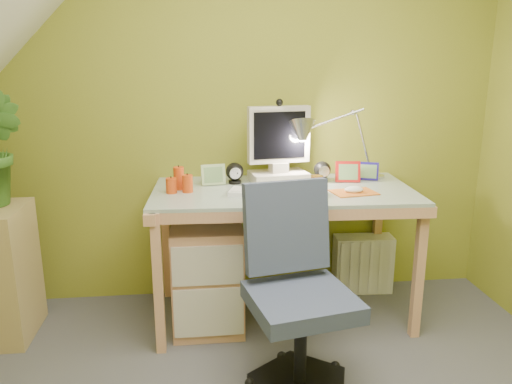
{
  "coord_description": "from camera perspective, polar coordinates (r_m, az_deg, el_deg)",
  "views": [
    {
      "loc": [
        -0.29,
        -1.55,
        1.52
      ],
      "look_at": [
        0.0,
        1.0,
        0.85
      ],
      "focal_mm": 35.0,
      "sensor_mm": 36.0,
      "label": 1
    }
  ],
  "objects": [
    {
      "name": "wall_back",
      "position": [
        3.17,
        -1.23,
        8.88
      ],
      "size": [
        3.2,
        0.01,
        2.4
      ],
      "primitive_type": "cube",
      "color": "olive",
      "rests_on": "floor"
    },
    {
      "name": "desk",
      "position": [
        3.03,
        3.0,
        -7.0
      ],
      "size": [
        1.53,
        0.81,
        0.81
      ],
      "primitive_type": null,
      "rotation": [
        0.0,
        0.0,
        -0.04
      ],
      "color": "tan",
      "rests_on": "floor"
    },
    {
      "name": "monitor",
      "position": [
        3.03,
        2.62,
        6.15
      ],
      "size": [
        0.42,
        0.29,
        0.54
      ],
      "primitive_type": null,
      "rotation": [
        0.0,
        0.0,
        0.16
      ],
      "color": "beige",
      "rests_on": "desk"
    },
    {
      "name": "speaker_left",
      "position": [
        3.01,
        -2.45,
        2.19
      ],
      "size": [
        0.13,
        0.13,
        0.13
      ],
      "primitive_type": null,
      "rotation": [
        0.0,
        0.0,
        0.25
      ],
      "color": "black",
      "rests_on": "desk"
    },
    {
      "name": "speaker_right",
      "position": [
        3.1,
        7.57,
        2.38
      ],
      "size": [
        0.12,
        0.12,
        0.12
      ],
      "primitive_type": null,
      "rotation": [
        0.0,
        0.0,
        -0.17
      ],
      "color": "black",
      "rests_on": "desk"
    },
    {
      "name": "keyboard",
      "position": [
        2.76,
        1.95,
        -0.13
      ],
      "size": [
        0.5,
        0.29,
        0.02
      ],
      "primitive_type": "cube",
      "rotation": [
        0.0,
        0.0,
        -0.3
      ],
      "color": "white",
      "rests_on": "desk"
    },
    {
      "name": "mousepad",
      "position": [
        2.86,
        11.1,
        -0.03
      ],
      "size": [
        0.27,
        0.21,
        0.01
      ],
      "primitive_type": "cube",
      "rotation": [
        0.0,
        0.0,
        0.17
      ],
      "color": "#CB651F",
      "rests_on": "desk"
    },
    {
      "name": "mouse",
      "position": [
        2.86,
        11.12,
        0.27
      ],
      "size": [
        0.12,
        0.09,
        0.04
      ],
      "primitive_type": "ellipsoid",
      "rotation": [
        0.0,
        0.0,
        0.17
      ],
      "color": "white",
      "rests_on": "mousepad"
    },
    {
      "name": "amber_tumbler",
      "position": [
        2.85,
        6.95,
        0.97
      ],
      "size": [
        0.08,
        0.08,
        0.09
      ],
      "primitive_type": "cylinder",
      "rotation": [
        0.0,
        0.0,
        -0.09
      ],
      "color": "#915815",
      "rests_on": "desk"
    },
    {
      "name": "candle_cluster",
      "position": [
        2.86,
        -8.84,
        1.38
      ],
      "size": [
        0.18,
        0.16,
        0.13
      ],
      "primitive_type": null,
      "rotation": [
        0.0,
        0.0,
        0.02
      ],
      "color": "#CD4211",
      "rests_on": "desk"
    },
    {
      "name": "photo_frame_red",
      "position": [
        3.1,
        10.45,
        2.3
      ],
      "size": [
        0.15,
        0.04,
        0.13
      ],
      "primitive_type": "cube",
      "rotation": [
        0.0,
        0.0,
        -0.13
      ],
      "color": "red",
      "rests_on": "desk"
    },
    {
      "name": "photo_frame_blue",
      "position": [
        3.18,
        12.65,
        2.35
      ],
      "size": [
        0.13,
        0.06,
        0.11
      ],
      "primitive_type": "cube",
      "rotation": [
        0.0,
        0.0,
        -0.34
      ],
      "color": "navy",
      "rests_on": "desk"
    },
    {
      "name": "photo_frame_green",
      "position": [
        2.99,
        -4.91,
        1.99
      ],
      "size": [
        0.15,
        0.05,
        0.12
      ],
      "primitive_type": "cube",
      "rotation": [
        0.0,
        0.0,
        0.17
      ],
      "color": "#B1D08F",
      "rests_on": "desk"
    },
    {
      "name": "desk_lamp",
      "position": [
        3.12,
        10.88,
        7.13
      ],
      "size": [
        0.6,
        0.27,
        0.64
      ],
      "primitive_type": null,
      "rotation": [
        0.0,
        0.0,
        -0.02
      ],
      "color": "#BCBBC0",
      "rests_on": "desk"
    },
    {
      "name": "side_ledge",
      "position": [
        3.15,
        -26.88,
        -8.26
      ],
      "size": [
        0.28,
        0.43,
        0.76
      ],
      "primitive_type": "cube",
      "color": "tan",
      "rests_on": "floor"
    },
    {
      "name": "task_chair",
      "position": [
        2.34,
        5.23,
        -12.07
      ],
      "size": [
        0.61,
        0.61,
        0.94
      ],
      "primitive_type": null,
      "rotation": [
        0.0,
        0.0,
        0.2
      ],
      "color": "#39425D",
      "rests_on": "floor"
    },
    {
      "name": "radiator",
      "position": [
        3.49,
        12.09,
        -8.0
      ],
      "size": [
        0.4,
        0.17,
        0.39
      ],
      "primitive_type": "cube",
      "rotation": [
        0.0,
        0.0,
        -0.05
      ],
      "color": "silver",
      "rests_on": "floor"
    }
  ]
}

